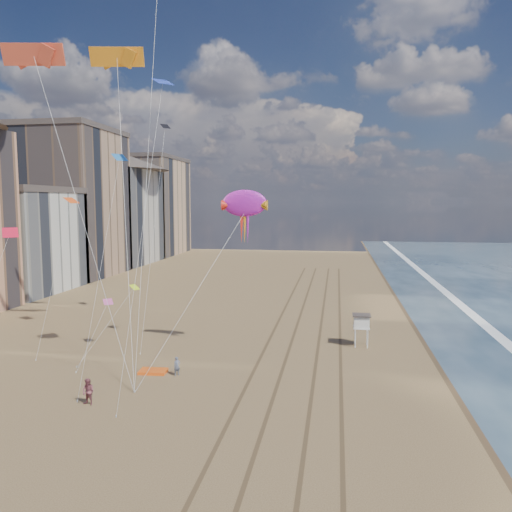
# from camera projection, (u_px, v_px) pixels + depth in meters

# --- Properties ---
(wet_sand) EXTENTS (260.00, 260.00, 0.00)m
(wet_sand) POSITION_uv_depth(u_px,v_px,m) (452.00, 328.00, 57.83)
(wet_sand) COLOR #42301E
(wet_sand) RESTS_ON ground
(foam) EXTENTS (260.00, 260.00, 0.00)m
(foam) POSITION_uv_depth(u_px,v_px,m) (490.00, 329.00, 57.16)
(foam) COLOR white
(foam) RESTS_ON ground
(tracks) EXTENTS (7.68, 120.00, 0.01)m
(tracks) POSITION_uv_depth(u_px,v_px,m) (304.00, 345.00, 50.64)
(tracks) COLOR brown
(tracks) RESTS_ON ground
(buildings) EXTENTS (34.72, 131.35, 29.00)m
(buildings) POSITION_uv_depth(u_px,v_px,m) (55.00, 207.00, 91.82)
(buildings) COLOR #C6B284
(buildings) RESTS_ON ground
(lifeguard_stand) EXTENTS (1.81, 1.81, 3.26)m
(lifeguard_stand) POSITION_uv_depth(u_px,v_px,m) (361.00, 322.00, 50.08)
(lifeguard_stand) COLOR white
(lifeguard_stand) RESTS_ON ground
(grounded_kite) EXTENTS (2.38, 1.61, 0.26)m
(grounded_kite) POSITION_uv_depth(u_px,v_px,m) (153.00, 371.00, 42.49)
(grounded_kite) COLOR #FF5D15
(grounded_kite) RESTS_ON ground
(show_kite) EXTENTS (5.50, 5.63, 18.18)m
(show_kite) POSITION_uv_depth(u_px,v_px,m) (245.00, 204.00, 45.63)
(show_kite) COLOR #B41BB2
(show_kite) RESTS_ON ground
(kite_flyer_a) EXTENTS (0.68, 0.68, 1.59)m
(kite_flyer_a) POSITION_uv_depth(u_px,v_px,m) (177.00, 366.00, 41.83)
(kite_flyer_a) COLOR slate
(kite_flyer_a) RESTS_ON ground
(kite_flyer_b) EXTENTS (1.06, 0.90, 1.93)m
(kite_flyer_b) POSITION_uv_depth(u_px,v_px,m) (88.00, 392.00, 35.69)
(kite_flyer_b) COLOR #85444E
(kite_flyer_b) RESTS_ON ground
(parafoils) EXTENTS (17.35, 11.11, 11.61)m
(parafoils) POSITION_uv_depth(u_px,v_px,m) (111.00, 7.00, 44.34)
(parafoils) COLOR black
(parafoils) RESTS_ON ground
(small_kites) EXTENTS (16.48, 20.56, 19.31)m
(small_kites) POSITION_uv_depth(u_px,v_px,m) (108.00, 189.00, 45.30)
(small_kites) COLOR #E0579E
(small_kites) RESTS_ON ground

